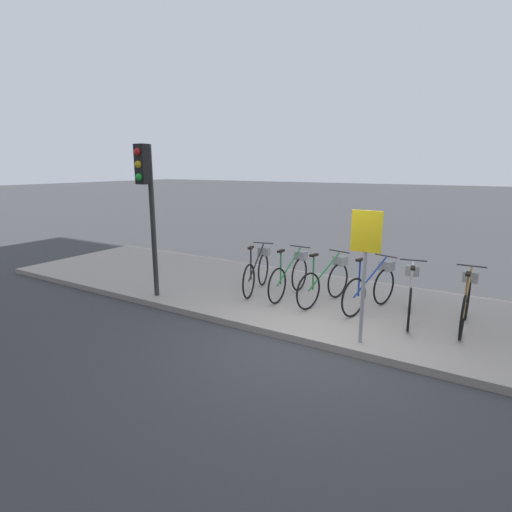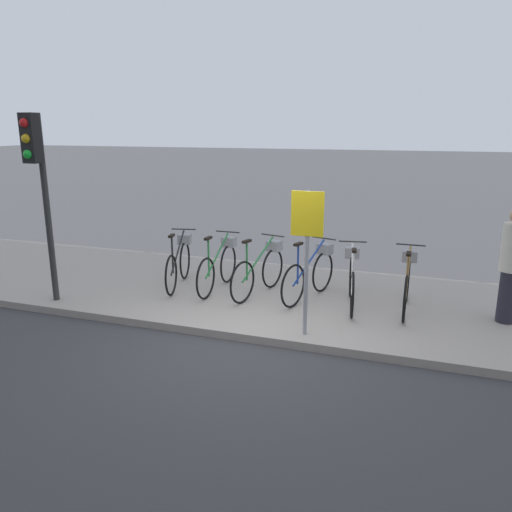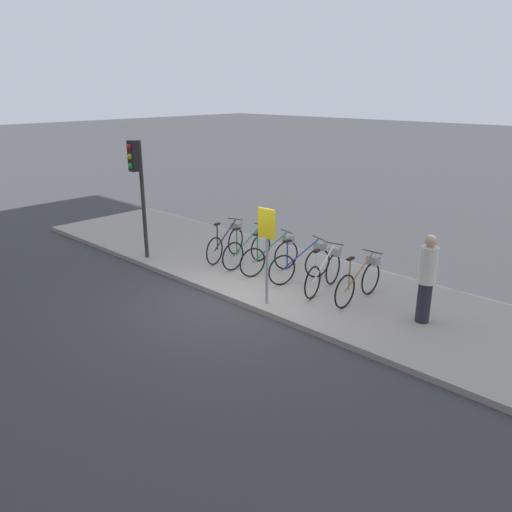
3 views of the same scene
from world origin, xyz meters
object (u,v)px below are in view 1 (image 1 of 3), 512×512
object	(u,v)px
parked_bicycle_0	(258,270)
parked_bicycle_5	(466,301)
parked_bicycle_2	(327,280)
parked_bicycle_4	(411,294)
parked_bicycle_3	(373,286)
sign_post	(365,254)
traffic_light	(146,189)
parked_bicycle_1	(291,274)

from	to	relation	value
parked_bicycle_0	parked_bicycle_5	size ratio (longest dim) A/B	0.98
parked_bicycle_2	parked_bicycle_4	size ratio (longest dim) A/B	0.99
parked_bicycle_3	parked_bicycle_5	world-z (taller)	same
sign_post	parked_bicycle_4	bearing A→B (deg)	73.38
traffic_light	parked_bicycle_0	bearing A→B (deg)	43.42
parked_bicycle_1	parked_bicycle_5	world-z (taller)	same
parked_bicycle_5	parked_bicycle_2	bearing A→B (deg)	-179.59
parked_bicycle_4	traffic_light	size ratio (longest dim) A/B	0.55
parked_bicycle_1	traffic_light	world-z (taller)	traffic_light
sign_post	parked_bicycle_3	bearing A→B (deg)	99.62
parked_bicycle_5	traffic_light	distance (m)	6.06
parked_bicycle_4	sign_post	bearing A→B (deg)	-106.62
parked_bicycle_0	sign_post	size ratio (longest dim) A/B	0.83
parked_bicycle_0	parked_bicycle_4	bearing A→B (deg)	-0.41
parked_bicycle_1	parked_bicycle_4	xyz separation A→B (m)	(2.35, -0.06, 0.00)
parked_bicycle_0	parked_bicycle_4	world-z (taller)	same
parked_bicycle_4	parked_bicycle_5	distance (m)	0.87
parked_bicycle_0	sign_post	xyz separation A→B (m)	(2.70, -1.46, 0.92)
parked_bicycle_2	parked_bicycle_3	size ratio (longest dim) A/B	1.02
parked_bicycle_1	parked_bicycle_3	bearing A→B (deg)	1.89
parked_bicycle_2	sign_post	xyz separation A→B (m)	(1.14, -1.48, 0.92)
parked_bicycle_5	traffic_light	size ratio (longest dim) A/B	0.56
parked_bicycle_3	parked_bicycle_0	bearing A→B (deg)	-177.85
parked_bicycle_4	traffic_light	distance (m)	5.26
parked_bicycle_1	parked_bicycle_0	bearing A→B (deg)	-177.28
parked_bicycle_1	traffic_light	distance (m)	3.33
parked_bicycle_3	traffic_light	xyz separation A→B (m)	(-4.04, -1.61, 1.74)
parked_bicycle_2	parked_bicycle_3	bearing A→B (deg)	4.54
parked_bicycle_4	traffic_light	xyz separation A→B (m)	(-4.73, -1.50, 1.74)
parked_bicycle_4	sign_post	world-z (taller)	sign_post
sign_post	parked_bicycle_0	bearing A→B (deg)	151.56
parked_bicycle_5	parked_bicycle_1	bearing A→B (deg)	-179.96
parked_bicycle_3	parked_bicycle_1	bearing A→B (deg)	-178.11
parked_bicycle_0	parked_bicycle_3	size ratio (longest dim) A/B	1.02
traffic_light	sign_post	world-z (taller)	traffic_light
parked_bicycle_3	sign_post	world-z (taller)	sign_post
parked_bicycle_3	parked_bicycle_5	distance (m)	1.56
parked_bicycle_3	parked_bicycle_4	bearing A→B (deg)	-9.35
parked_bicycle_1	parked_bicycle_4	size ratio (longest dim) A/B	1.01
parked_bicycle_0	parked_bicycle_2	world-z (taller)	same
parked_bicycle_1	parked_bicycle_2	size ratio (longest dim) A/B	1.02
parked_bicycle_3	sign_post	distance (m)	1.83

